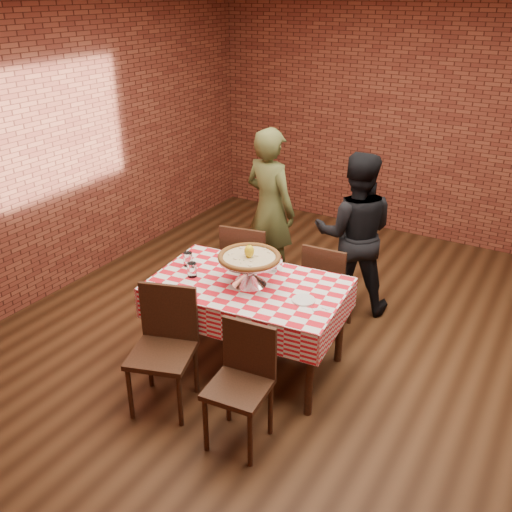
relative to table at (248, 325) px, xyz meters
name	(u,v)px	position (x,y,z in m)	size (l,w,h in m)	color
ground	(313,355)	(0.41, 0.38, -0.38)	(6.00, 6.00, 0.00)	black
back_wall	(431,119)	(0.41, 3.38, 1.08)	(5.50, 5.50, 0.00)	maroon
table	(248,325)	(0.00, 0.00, 0.00)	(1.47, 0.88, 0.75)	#3F2113
tablecloth	(248,297)	(0.00, 0.00, 0.26)	(1.50, 0.92, 0.25)	red
pizza_stand	(249,271)	(0.01, 0.00, 0.49)	(0.48, 0.48, 0.21)	silver
pizza	(249,258)	(0.01, 0.00, 0.60)	(0.48, 0.48, 0.03)	#C8B88C
lemon	(249,251)	(0.01, 0.00, 0.66)	(0.08, 0.08, 0.10)	yellow
water_glass_left	(192,270)	(-0.44, -0.13, 0.44)	(0.07, 0.07, 0.12)	white
water_glass_right	(188,259)	(-0.58, 0.01, 0.44)	(0.07, 0.07, 0.12)	white
side_plate	(304,300)	(0.49, -0.02, 0.39)	(0.17, 0.17, 0.01)	white
sweetener_packet_a	(316,310)	(0.62, -0.09, 0.39)	(0.05, 0.04, 0.01)	white
sweetener_packet_b	(326,308)	(0.67, -0.04, 0.39)	(0.05, 0.04, 0.01)	white
condiment_caddy	(275,263)	(0.07, 0.31, 0.45)	(0.09, 0.07, 0.13)	silver
chair_near_left	(162,354)	(-0.27, -0.75, 0.08)	(0.43, 0.43, 0.91)	#3F2113
chair_near_right	(238,391)	(0.40, -0.79, 0.06)	(0.39, 0.39, 0.86)	#3F2113
chair_far_left	(250,266)	(-0.46, 0.78, 0.08)	(0.43, 0.43, 0.91)	#3F2113
chair_far_right	(329,286)	(0.32, 0.84, 0.06)	(0.39, 0.39, 0.86)	#3F2113
diner_olive	(270,209)	(-0.56, 1.33, 0.45)	(0.60, 0.39, 1.64)	#4A4F27
diner_black	(354,234)	(0.35, 1.30, 0.40)	(0.75, 0.58, 1.54)	black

